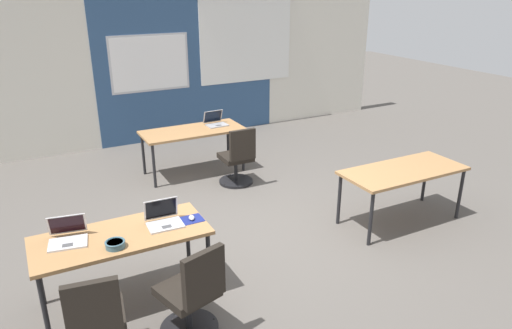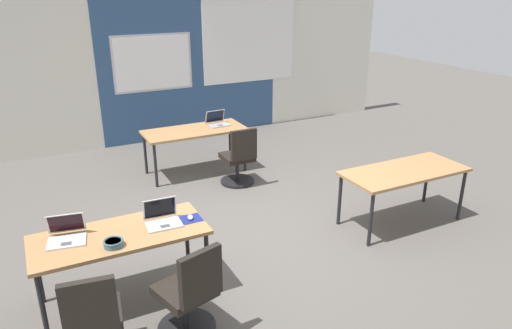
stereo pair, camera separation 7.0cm
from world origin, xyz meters
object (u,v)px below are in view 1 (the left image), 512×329
Objects in this scene: chair_near_left_end at (97,328)px; mouse_near_left_inner at (192,218)px; laptop_far_right at (216,122)px; laptop_near_left_inner at (164,219)px; desk_near_right at (403,174)px; chair_far_right at (238,161)px; desk_far_center at (193,133)px; chair_near_left_inner at (192,299)px; laptop_near_left_end at (68,236)px; snack_bowl at (115,244)px; desk_near_left at (122,240)px.

mouse_near_left_inner is at bearing -137.43° from chair_near_left_end.
laptop_near_left_inner reaches higher than laptop_far_right.
laptop_far_right is (-1.32, 2.88, 0.11)m from desk_near_right.
laptop_near_left_inner reaches higher than chair_far_right.
laptop_near_left_inner is at bearing -115.55° from desk_far_center.
chair_far_right is 2.56m from mouse_near_left_inner.
chair_far_right is 3.32m from chair_near_left_inner.
snack_bowl is (0.35, -0.30, -0.01)m from laptop_near_left_end.
laptop_near_left_end reaches higher than desk_near_right.
desk_far_center is (-1.75, 2.80, 0.00)m from desk_near_right.
desk_far_center is at bearing -127.20° from chair_near_left_inner.
chair_near_left_inner is at bearing -119.24° from laptop_far_right.
laptop_near_left_inner is 3.07× the size of mouse_near_left_inner.
desk_near_left is 0.91m from chair_near_left_end.
laptop_near_left_inner is at bearing 49.44° from chair_far_right.
desk_near_left is 0.92m from chair_near_left_inner.
laptop_near_left_end is 3.83m from laptop_far_right.
laptop_near_left_end is 0.41× the size of chair_far_right.
desk_near_right is 3.98m from chair_near_left_end.
desk_near_right and desk_far_center have the same top height.
chair_far_right is 2.70m from laptop_near_left_inner.
mouse_near_left_inner is 0.80m from snack_bowl.
chair_near_left_inner is at bearing -172.41° from chair_near_left_end.
desk_near_right is 1.74× the size of chair_far_right.
laptop_near_left_inner is (-1.33, -2.79, 0.11)m from desk_far_center.
desk_near_right is 4.68× the size of laptop_near_left_inner.
desk_far_center is 3.10m from laptop_near_left_inner.
chair_far_right is at bearing 54.26° from mouse_near_left_inner.
laptop_far_right is at bearing -132.48° from chair_near_left_inner.
mouse_near_left_inner is (-1.48, -2.06, 0.36)m from chair_far_right.
chair_near_left_end is at bearing 47.90° from chair_far_right.
desk_near_left is at bearing -130.33° from laptop_far_right.
snack_bowl is at bearing -166.92° from mouse_near_left_inner.
desk_near_left and desk_far_center have the same top height.
laptop_far_right is at bearing 114.58° from desk_near_right.
chair_near_left_end is 1.00× the size of chair_near_left_inner.
snack_bowl is at bearing -109.99° from chair_near_left_end.
laptop_near_left_inner reaches higher than laptop_near_left_end.
chair_far_right is at bearing 44.74° from snack_bowl.
chair_far_right reaches higher than desk_far_center.
chair_near_left_end and chair_far_right have the same top height.
laptop_near_left_end is at bearing -136.55° from laptop_far_right.
laptop_near_left_end reaches higher than chair_near_left_inner.
chair_near_left_inner is at bearing -111.17° from mouse_near_left_inner.
mouse_near_left_inner reaches higher than desk_far_center.
desk_near_right is 3.95m from laptop_near_left_end.
chair_near_left_end is (-2.14, -3.57, -0.28)m from desk_far_center.
chair_near_left_end is 1.36m from mouse_near_left_inner.
laptop_far_right is 3.27m from mouse_near_left_inner.
laptop_far_right is (2.18, 2.88, 0.11)m from desk_near_left.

